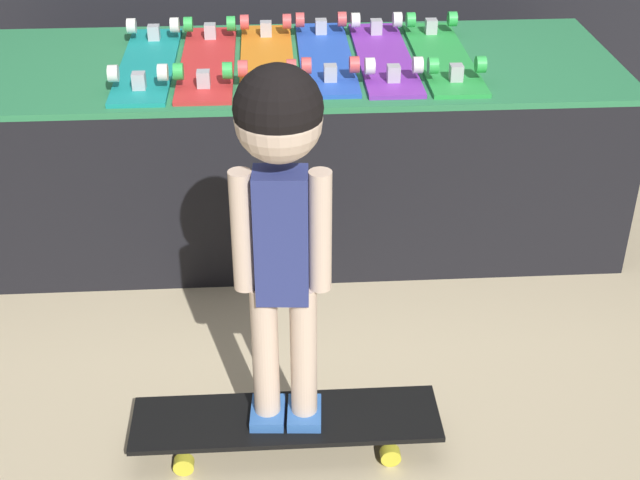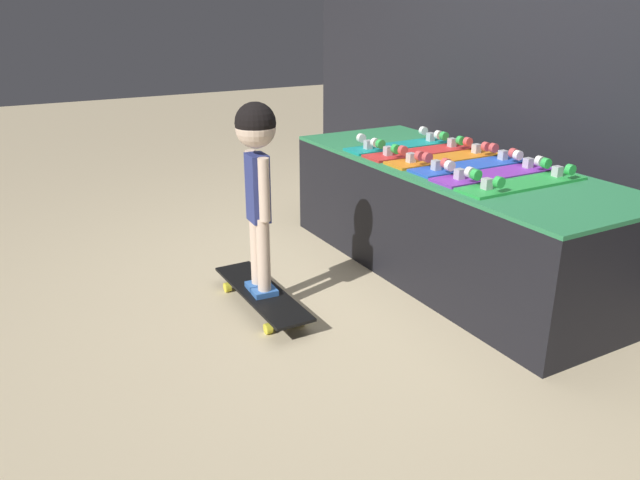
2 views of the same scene
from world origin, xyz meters
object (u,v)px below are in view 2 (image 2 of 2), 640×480
object	(u,v)px
skateboard_on_floor	(262,294)
child	(257,163)
skateboard_orange_on_rack	(444,157)
skateboard_red_on_rack	(421,150)
skateboard_blue_on_rack	(470,164)
skateboard_purple_on_rack	(494,172)
skateboard_green_on_rack	(523,182)
skateboard_teal_on_rack	(400,144)

from	to	relation	value
skateboard_on_floor	child	size ratio (longest dim) A/B	0.84
skateboard_orange_on_rack	skateboard_red_on_rack	bearing A→B (deg)	-175.96
skateboard_blue_on_rack	skateboard_on_floor	xyz separation A→B (m)	(-0.18, -1.16, -0.57)
skateboard_red_on_rack	skateboard_purple_on_rack	world-z (taller)	same
skateboard_red_on_rack	skateboard_purple_on_rack	xyz separation A→B (m)	(0.59, 0.01, 0.00)
skateboard_purple_on_rack	child	xyz separation A→B (m)	(-0.37, -1.15, 0.11)
skateboard_orange_on_rack	skateboard_blue_on_rack	xyz separation A→B (m)	(0.20, 0.01, 0.00)
skateboard_on_floor	child	distance (m)	0.68
skateboard_green_on_rack	child	distance (m)	1.28
skateboard_orange_on_rack	skateboard_on_floor	world-z (taller)	skateboard_orange_on_rack
child	skateboard_teal_on_rack	bearing A→B (deg)	113.91
skateboard_green_on_rack	skateboard_on_floor	world-z (taller)	skateboard_green_on_rack
skateboard_red_on_rack	skateboard_on_floor	world-z (taller)	skateboard_red_on_rack
skateboard_red_on_rack	skateboard_green_on_rack	xyz separation A→B (m)	(0.79, 0.01, 0.00)
skateboard_red_on_rack	skateboard_green_on_rack	world-z (taller)	same
skateboard_teal_on_rack	skateboard_green_on_rack	world-z (taller)	same
skateboard_on_floor	child	bearing A→B (deg)	90.00
skateboard_red_on_rack	skateboard_purple_on_rack	bearing A→B (deg)	1.13
skateboard_on_floor	skateboard_green_on_rack	bearing A→B (deg)	63.41
skateboard_teal_on_rack	skateboard_on_floor	xyz separation A→B (m)	(0.41, -1.13, -0.57)
skateboard_red_on_rack	skateboard_orange_on_rack	xyz separation A→B (m)	(0.20, 0.01, 0.00)
skateboard_on_floor	skateboard_red_on_rack	bearing A→B (deg)	100.85
skateboard_blue_on_rack	child	bearing A→B (deg)	-98.64
skateboard_purple_on_rack	skateboard_on_floor	bearing A→B (deg)	-108.05
skateboard_teal_on_rack	skateboard_red_on_rack	xyz separation A→B (m)	(0.20, 0.00, 0.00)
skateboard_teal_on_rack	child	bearing A→B (deg)	-69.86
skateboard_green_on_rack	skateboard_purple_on_rack	bearing A→B (deg)	178.19
skateboard_blue_on_rack	skateboard_purple_on_rack	distance (m)	0.20
skateboard_teal_on_rack	skateboard_on_floor	world-z (taller)	skateboard_teal_on_rack
skateboard_teal_on_rack	skateboard_red_on_rack	world-z (taller)	same
skateboard_red_on_rack	skateboard_orange_on_rack	size ratio (longest dim) A/B	1.00
skateboard_purple_on_rack	skateboard_on_floor	size ratio (longest dim) A/B	0.90
skateboard_teal_on_rack	skateboard_orange_on_rack	distance (m)	0.39
skateboard_teal_on_rack	skateboard_on_floor	size ratio (longest dim) A/B	0.90
skateboard_teal_on_rack	skateboard_green_on_rack	xyz separation A→B (m)	(0.98, 0.01, 0.00)
skateboard_green_on_rack	child	size ratio (longest dim) A/B	0.75
skateboard_green_on_rack	skateboard_on_floor	size ratio (longest dim) A/B	0.90
skateboard_blue_on_rack	skateboard_on_floor	world-z (taller)	skateboard_blue_on_rack
skateboard_orange_on_rack	skateboard_on_floor	bearing A→B (deg)	-88.98
skateboard_blue_on_rack	child	xyz separation A→B (m)	(-0.18, -1.16, 0.11)
skateboard_green_on_rack	skateboard_teal_on_rack	bearing A→B (deg)	-179.42
skateboard_blue_on_rack	skateboard_purple_on_rack	bearing A→B (deg)	-4.53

